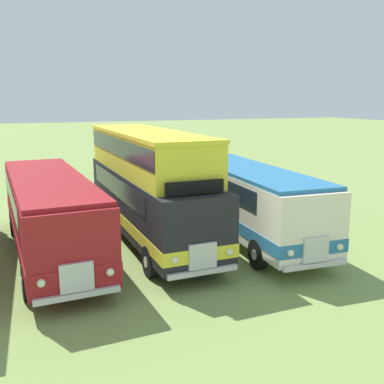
% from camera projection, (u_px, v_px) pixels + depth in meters
% --- Properties ---
extents(bus_sixth_in_row, '(3.03, 10.60, 2.99)m').
position_uv_depth(bus_sixth_in_row, '(49.00, 210.00, 16.30)').
color(bus_sixth_in_row, maroon).
rests_on(bus_sixth_in_row, ground).
extents(bus_seventh_in_row, '(2.75, 10.72, 4.49)m').
position_uv_depth(bus_seventh_in_row, '(148.00, 181.00, 17.95)').
color(bus_seventh_in_row, black).
rests_on(bus_seventh_in_row, ground).
extents(bus_eighth_in_row, '(3.13, 11.51, 2.99)m').
position_uv_depth(bus_eighth_in_row, '(239.00, 193.00, 19.05)').
color(bus_eighth_in_row, silver).
rests_on(bus_eighth_in_row, ground).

